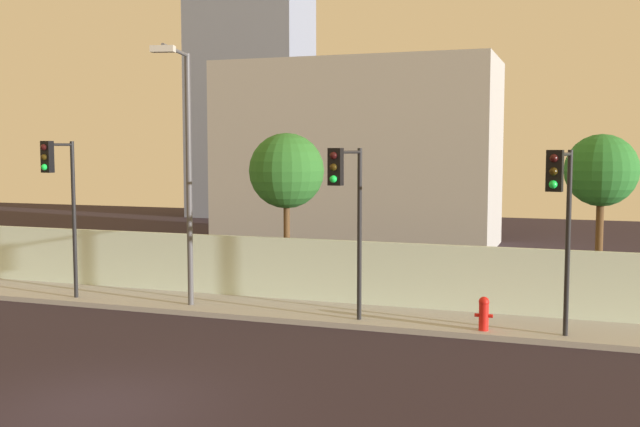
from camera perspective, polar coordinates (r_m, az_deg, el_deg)
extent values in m
plane|color=#271E27|center=(14.30, -16.86, -13.99)|extent=(80.00, 80.00, 0.00)
cube|color=#A1A1A1|center=(21.20, -3.61, -7.34)|extent=(36.00, 2.40, 0.15)
cube|color=silver|center=(22.19, -2.33, -4.21)|extent=(36.00, 0.18, 1.80)
cylinder|color=black|center=(18.57, 18.38, -2.19)|extent=(0.12, 0.12, 4.42)
cylinder|color=black|center=(17.65, 18.05, 4.32)|extent=(0.37, 1.58, 0.08)
cube|color=black|center=(16.88, 17.47, 3.13)|extent=(0.37, 0.26, 0.90)
sphere|color=black|center=(16.76, 17.40, 4.04)|extent=(0.18, 0.18, 0.18)
sphere|color=#33260A|center=(16.76, 17.38, 3.08)|extent=(0.18, 0.18, 0.18)
sphere|color=#19F24C|center=(16.77, 17.35, 2.13)|extent=(0.18, 0.18, 0.18)
cylinder|color=black|center=(23.34, -18.25, -0.47)|extent=(0.12, 0.12, 4.66)
cylinder|color=black|center=(22.94, -19.24, 4.99)|extent=(0.23, 0.92, 0.08)
cube|color=black|center=(22.63, -20.08, 4.08)|extent=(0.37, 0.25, 0.90)
sphere|color=black|center=(22.55, -20.33, 4.76)|extent=(0.18, 0.18, 0.18)
sphere|color=#33260A|center=(22.56, -20.31, 4.05)|extent=(0.18, 0.18, 0.18)
sphere|color=#19F24C|center=(22.56, -20.29, 3.34)|extent=(0.18, 0.18, 0.18)
cylinder|color=black|center=(19.32, 3.03, -1.61)|extent=(0.12, 0.12, 4.46)
cylinder|color=black|center=(18.57, 2.16, 4.71)|extent=(0.29, 1.37, 0.08)
cube|color=black|center=(17.96, 1.20, 3.58)|extent=(0.37, 0.25, 0.90)
sphere|color=black|center=(17.85, 1.03, 4.44)|extent=(0.18, 0.18, 0.18)
sphere|color=#33260A|center=(17.85, 1.02, 3.54)|extent=(0.18, 0.18, 0.18)
sphere|color=#19F24C|center=(17.86, 1.02, 2.65)|extent=(0.18, 0.18, 0.18)
cylinder|color=#4C4C51|center=(21.36, -9.96, 2.47)|extent=(0.16, 0.16, 7.07)
cylinder|color=#4C4C51|center=(20.48, -10.96, 12.12)|extent=(0.57, 2.09, 0.10)
cube|color=beige|center=(19.46, -11.90, 12.18)|extent=(0.64, 0.37, 0.16)
cylinder|color=red|center=(18.88, 12.38, -7.71)|extent=(0.24, 0.24, 0.67)
sphere|color=red|center=(18.80, 12.40, -6.60)|extent=(0.26, 0.26, 0.26)
cylinder|color=red|center=(18.89, 11.86, -7.59)|extent=(0.10, 0.09, 0.09)
cylinder|color=red|center=(18.85, 12.90, -7.64)|extent=(0.10, 0.09, 0.09)
cylinder|color=brown|center=(23.50, -2.55, -2.27)|extent=(0.20, 0.20, 3.26)
sphere|color=#2C6F2A|center=(23.32, -2.57, 3.28)|extent=(2.35, 2.35, 2.35)
cylinder|color=brown|center=(21.84, 20.49, -2.87)|extent=(0.20, 0.20, 3.46)
sphere|color=#28742D|center=(21.66, 20.67, 3.10)|extent=(1.97, 1.97, 1.97)
cube|color=#ADADAD|center=(35.81, 2.94, 4.56)|extent=(12.93, 6.00, 8.66)
cube|color=gray|center=(51.58, -5.35, 13.91)|extent=(7.58, 5.00, 25.22)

